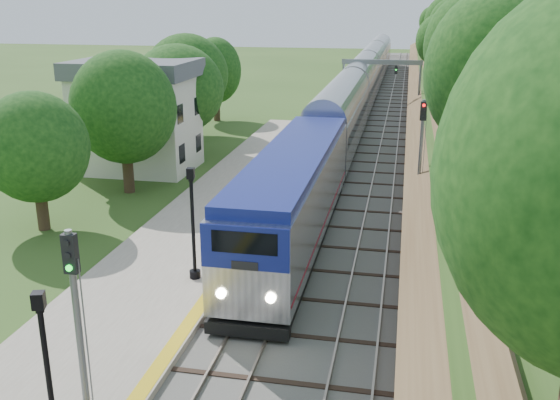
% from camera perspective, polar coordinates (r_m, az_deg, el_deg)
% --- Properties ---
extents(trackbed, '(9.50, 170.00, 0.28)m').
position_cam_1_polar(trackbed, '(73.27, 8.86, 8.12)').
color(trackbed, '#4C4944').
rests_on(trackbed, ground).
extents(platform, '(6.40, 68.00, 0.38)m').
position_cam_1_polar(platform, '(32.31, -8.20, -3.89)').
color(platform, gray).
rests_on(platform, ground).
extents(yellow_stripe, '(0.55, 68.00, 0.01)m').
position_cam_1_polar(yellow_stripe, '(31.43, -3.30, -3.98)').
color(yellow_stripe, gold).
rests_on(yellow_stripe, platform).
extents(embankment, '(10.64, 170.00, 11.70)m').
position_cam_1_polar(embankment, '(73.10, 15.56, 9.17)').
color(embankment, brown).
rests_on(embankment, ground).
extents(station_building, '(8.60, 6.60, 8.00)m').
position_cam_1_polar(station_building, '(47.05, -12.95, 7.59)').
color(station_building, beige).
rests_on(station_building, ground).
extents(signal_gantry, '(8.40, 0.38, 6.20)m').
position_cam_1_polar(signal_gantry, '(67.65, 9.24, 11.39)').
color(signal_gantry, slate).
rests_on(signal_gantry, ground).
extents(trees_behind_platform, '(7.82, 53.32, 7.21)m').
position_cam_1_polar(trees_behind_platform, '(37.49, -14.79, 5.65)').
color(trees_behind_platform, '#332316').
rests_on(trees_behind_platform, ground).
extents(train, '(3.25, 108.05, 4.78)m').
position_cam_1_polar(train, '(73.24, 7.37, 10.06)').
color(train, black).
rests_on(train, trackbed).
extents(lamppost_mid, '(0.47, 0.47, 4.80)m').
position_cam_1_polar(lamppost_mid, '(17.78, -20.32, -15.64)').
color(lamppost_mid, black).
rests_on(lamppost_mid, platform).
extents(lamppost_far, '(0.49, 0.49, 4.98)m').
position_cam_1_polar(lamppost_far, '(27.05, -7.95, -2.75)').
color(lamppost_far, black).
rests_on(lamppost_far, platform).
extents(signal_platform, '(0.36, 0.29, 6.14)m').
position_cam_1_polar(signal_platform, '(17.40, -18.05, -9.96)').
color(signal_platform, slate).
rests_on(signal_platform, platform).
extents(signal_farside, '(0.36, 0.29, 6.64)m').
position_cam_1_polar(signal_farside, '(36.60, 12.78, 4.94)').
color(signal_farside, slate).
rests_on(signal_farside, ground).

